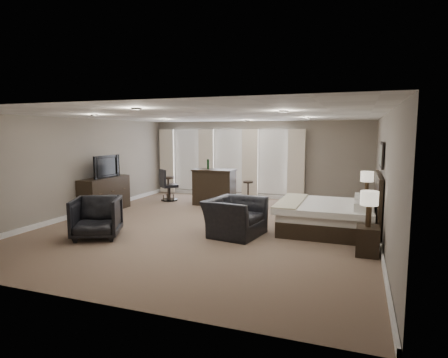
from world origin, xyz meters
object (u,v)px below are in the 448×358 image
(nightstand_far, at_px, (366,209))
(armchair_near, at_px, (235,211))
(nightstand_near, at_px, (367,241))
(bar_stool_right, at_px, (248,192))
(bar_counter, at_px, (214,187))
(desk_chair, at_px, (169,185))
(bed, at_px, (325,202))
(dresser, at_px, (105,194))
(bar_stool_left, at_px, (168,189))
(lamp_near, at_px, (369,209))
(lamp_far, at_px, (367,184))
(tv, at_px, (104,175))
(armchair_far, at_px, (97,216))

(nightstand_far, height_order, armchair_near, armchair_near)
(nightstand_near, distance_m, bar_stool_right, 5.47)
(bar_counter, relative_size, desk_chair, 1.23)
(bed, relative_size, dresser, 1.26)
(bar_stool_left, bearing_deg, dresser, -114.14)
(nightstand_near, distance_m, bar_counter, 5.59)
(lamp_near, distance_m, bar_stool_left, 7.00)
(nightstand_near, height_order, desk_chair, desk_chair)
(bar_counter, bearing_deg, lamp_far, -7.64)
(dresser, bearing_deg, nightstand_far, 11.18)
(nightstand_far, distance_m, lamp_near, 2.95)
(bar_stool_right, bearing_deg, lamp_far, -20.45)
(bed, height_order, desk_chair, bed)
(lamp_near, bearing_deg, nightstand_far, 90.00)
(bed, height_order, dresser, bed)
(bed, relative_size, nightstand_far, 3.52)
(dresser, bearing_deg, desk_chair, 66.80)
(dresser, bearing_deg, tv, 0.00)
(bar_counter, xyz_separation_m, desk_chair, (-1.65, 0.16, -0.04))
(dresser, xyz_separation_m, bar_stool_right, (3.43, 2.67, -0.14))
(lamp_far, bearing_deg, armchair_near, -137.70)
(nightstand_far, xyz_separation_m, lamp_far, (0.00, 0.00, 0.63))
(bed, relative_size, desk_chair, 2.02)
(nightstand_far, distance_m, tv, 7.09)
(bar_stool_left, relative_size, desk_chair, 0.77)
(nightstand_near, height_order, lamp_near, lamp_near)
(nightstand_far, height_order, lamp_far, lamp_far)
(lamp_far, bearing_deg, nightstand_far, 0.00)
(nightstand_far, xyz_separation_m, armchair_far, (-5.37, -3.66, 0.18))
(bed, distance_m, lamp_near, 1.71)
(bar_stool_left, distance_m, desk_chair, 0.14)
(dresser, height_order, bar_stool_right, dresser)
(bed, relative_size, bar_stool_right, 3.05)
(lamp_near, height_order, armchair_far, lamp_near)
(tv, height_order, bar_stool_right, tv)
(nightstand_far, relative_size, lamp_near, 0.91)
(nightstand_far, height_order, bar_counter, bar_counter)
(armchair_near, distance_m, desk_chair, 4.61)
(armchair_far, bearing_deg, nightstand_near, -17.58)
(tv, relative_size, armchair_far, 1.13)
(dresser, xyz_separation_m, bar_stool_left, (0.91, 2.04, -0.09))
(bed, relative_size, bar_counter, 1.64)
(nightstand_far, distance_m, desk_chair, 6.06)
(tv, bearing_deg, bed, -90.78)
(bed, xyz_separation_m, lamp_far, (0.89, 1.45, 0.26))
(lamp_far, distance_m, armchair_near, 3.66)
(bed, xyz_separation_m, nightstand_near, (0.89, -1.45, -0.40))
(bar_stool_right, bearing_deg, desk_chair, -167.59)
(dresser, distance_m, armchair_near, 4.37)
(bar_counter, bearing_deg, armchair_far, -103.25)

